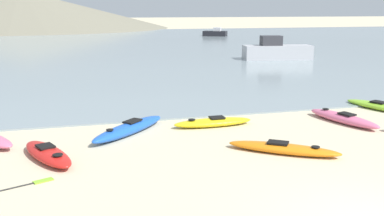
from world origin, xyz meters
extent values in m
cube|color=gray|center=(0.00, 44.26, 0.03)|extent=(160.00, 70.00, 0.06)
cone|color=gray|center=(-12.97, 92.67, 3.74)|extent=(58.86, 58.86, 7.49)
ellipsoid|color=#E5668C|center=(3.79, 7.29, 0.16)|extent=(1.34, 3.04, 0.32)
cube|color=black|center=(3.83, 7.14, 0.34)|extent=(0.48, 0.60, 0.05)
cylinder|color=black|center=(3.60, 8.08, 0.33)|extent=(0.23, 0.23, 0.02)
ellipsoid|color=yellow|center=(-0.66, 8.06, 0.13)|extent=(2.70, 0.69, 0.27)
cube|color=black|center=(-0.52, 8.07, 0.29)|extent=(0.49, 0.37, 0.05)
cylinder|color=black|center=(-1.40, 8.06, 0.28)|extent=(0.23, 0.23, 0.02)
ellipsoid|color=orange|center=(0.27, 4.83, 0.13)|extent=(2.83, 2.33, 0.26)
cube|color=black|center=(0.15, 4.92, 0.28)|extent=(0.65, 0.61, 0.05)
cylinder|color=black|center=(0.95, 4.33, 0.27)|extent=(0.22, 0.22, 0.02)
ellipsoid|color=red|center=(-5.87, 6.05, 0.15)|extent=(1.64, 2.69, 0.30)
cube|color=black|center=(-5.92, 6.17, 0.32)|extent=(0.54, 0.58, 0.05)
cylinder|color=black|center=(-5.60, 5.38, 0.31)|extent=(0.25, 0.25, 0.02)
ellipsoid|color=#8CCC2D|center=(6.42, 8.60, 0.13)|extent=(1.72, 3.22, 0.27)
cube|color=black|center=(6.37, 8.75, 0.29)|extent=(0.57, 0.67, 0.05)
ellipsoid|color=blue|center=(-3.48, 7.90, 0.18)|extent=(2.88, 2.94, 0.35)
cube|color=black|center=(-3.35, 8.02, 0.38)|extent=(0.68, 0.69, 0.05)
cylinder|color=black|center=(-4.15, 7.21, 0.37)|extent=(0.22, 0.22, 0.02)
cube|color=#B2B2B7|center=(10.42, 25.68, 0.59)|extent=(5.37, 2.52, 1.05)
cube|color=#333338|center=(9.91, 25.76, 1.48)|extent=(1.69, 1.26, 0.74)
cube|color=black|center=(15.51, 55.49, 0.42)|extent=(3.68, 3.12, 0.71)
cube|color=silver|center=(15.79, 55.32, 1.02)|extent=(1.36, 1.37, 0.50)
cube|color=#8CCC2D|center=(-5.93, 4.46, 0.01)|extent=(0.48, 0.33, 0.03)
camera|label=1|loc=(-5.30, -5.69, 3.83)|focal=42.00mm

